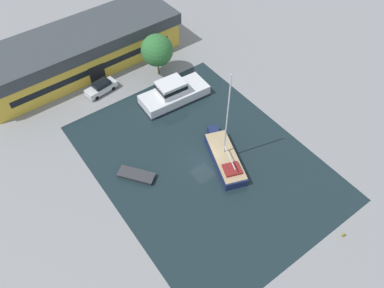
% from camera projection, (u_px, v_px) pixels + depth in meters
% --- Properties ---
extents(ground_plane, '(440.00, 440.00, 0.00)m').
position_uv_depth(ground_plane, '(203.00, 161.00, 45.40)').
color(ground_plane, gray).
extents(water_canal, '(23.53, 31.03, 0.01)m').
position_uv_depth(water_canal, '(203.00, 161.00, 45.40)').
color(water_canal, '#19282D').
rests_on(water_canal, ground).
extents(warehouse_building, '(30.59, 10.40, 5.59)m').
position_uv_depth(warehouse_building, '(80.00, 50.00, 55.51)').
color(warehouse_building, gold).
rests_on(warehouse_building, ground).
extents(quay_tree_near_building, '(4.60, 4.60, 6.57)m').
position_uv_depth(quay_tree_near_building, '(157.00, 50.00, 52.98)').
color(quay_tree_near_building, brown).
rests_on(quay_tree_near_building, ground).
extents(parked_car, '(4.80, 2.46, 1.68)m').
position_uv_depth(parked_car, '(101.00, 87.00, 52.98)').
color(parked_car, silver).
rests_on(parked_car, ground).
extents(sailboat_moored, '(5.36, 9.46, 12.93)m').
position_uv_depth(sailboat_moored, '(225.00, 157.00, 44.93)').
color(sailboat_moored, '#19234C').
rests_on(sailboat_moored, water_canal).
extents(motor_cruiser, '(9.81, 4.49, 3.25)m').
position_uv_depth(motor_cruiser, '(173.00, 93.00, 51.67)').
color(motor_cruiser, silver).
rests_on(motor_cruiser, water_canal).
extents(small_dinghy, '(3.88, 4.42, 0.54)m').
position_uv_depth(small_dinghy, '(136.00, 175.00, 43.67)').
color(small_dinghy, '#23282D').
rests_on(small_dinghy, water_canal).
extents(mooring_bollard, '(0.23, 0.23, 0.70)m').
position_uv_depth(mooring_bollard, '(343.00, 235.00, 38.63)').
color(mooring_bollard, olive).
rests_on(mooring_bollard, ground).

